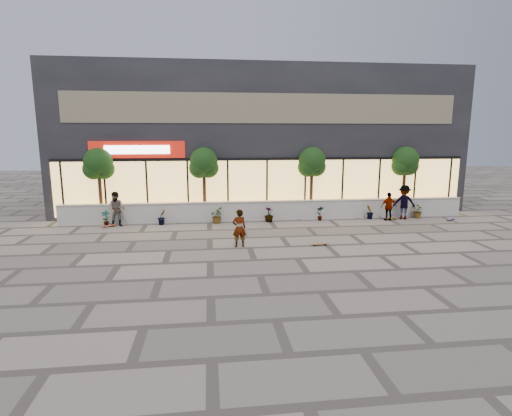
{
  "coord_description": "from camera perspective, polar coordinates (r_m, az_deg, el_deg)",
  "views": [
    {
      "loc": [
        -3.25,
        -14.13,
        4.62
      ],
      "look_at": [
        -1.14,
        3.6,
        1.3
      ],
      "focal_mm": 28.0,
      "sensor_mm": 36.0,
      "label": 1
    }
  ],
  "objects": [
    {
      "name": "planter_wall",
      "position": [
        21.77,
        1.92,
        -0.32
      ],
      "size": [
        22.0,
        0.42,
        1.04
      ],
      "color": "silver",
      "rests_on": "ground"
    },
    {
      "name": "tree_west",
      "position": [
        22.64,
        -21.59,
        5.66
      ],
      "size": [
        1.6,
        1.5,
        3.92
      ],
      "color": "#49281A",
      "rests_on": "ground"
    },
    {
      "name": "retail_building",
      "position": [
        26.82,
        0.17,
        9.73
      ],
      "size": [
        24.0,
        9.17,
        8.5
      ],
      "color": "black",
      "rests_on": "ground"
    },
    {
      "name": "skater_center",
      "position": [
        16.5,
        -2.41,
        -2.89
      ],
      "size": [
        0.62,
        0.45,
        1.59
      ],
      "primitive_type": "imported",
      "rotation": [
        0.0,
        0.0,
        3.27
      ],
      "color": "silver",
      "rests_on": "ground"
    },
    {
      "name": "shrub_e",
      "position": [
        21.84,
        9.16,
        -0.74
      ],
      "size": [
        0.46,
        0.35,
        0.81
      ],
      "primitive_type": "imported",
      "rotation": [
        0.0,
        0.0,
        3.28
      ],
      "color": "#113813",
      "rests_on": "ground"
    },
    {
      "name": "shrub_a",
      "position": [
        21.66,
        -20.68,
        -1.38
      ],
      "size": [
        0.43,
        0.29,
        0.81
      ],
      "primitive_type": "imported",
      "color": "#113813",
      "rests_on": "ground"
    },
    {
      "name": "skateboard_center",
      "position": [
        17.07,
        9.11,
        -5.05
      ],
      "size": [
        0.79,
        0.28,
        0.09
      ],
      "rotation": [
        0.0,
        0.0,
        0.11
      ],
      "color": "olive",
      "rests_on": "ground"
    },
    {
      "name": "skater_right_near",
      "position": [
        22.64,
        18.45,
        0.19
      ],
      "size": [
        0.92,
        0.41,
        1.54
      ],
      "primitive_type": "imported",
      "rotation": [
        0.0,
        0.0,
        3.18
      ],
      "color": "silver",
      "rests_on": "ground"
    },
    {
      "name": "shrub_d",
      "position": [
        21.25,
        1.87,
        -0.92
      ],
      "size": [
        0.64,
        0.64,
        0.81
      ],
      "primitive_type": "imported",
      "rotation": [
        0.0,
        0.0,
        2.46
      ],
      "color": "#113813",
      "rests_on": "ground"
    },
    {
      "name": "shrub_g",
      "position": [
        23.98,
        22.14,
        -0.38
      ],
      "size": [
        0.77,
        0.84,
        0.81
      ],
      "primitive_type": "imported",
      "rotation": [
        0.0,
        0.0,
        4.92
      ],
      "color": "#113813",
      "rests_on": "ground"
    },
    {
      "name": "shrub_f",
      "position": [
        22.76,
        15.95,
        -0.55
      ],
      "size": [
        0.55,
        0.57,
        0.81
      ],
      "primitive_type": "imported",
      "rotation": [
        0.0,
        0.0,
        4.1
      ],
      "color": "#113813",
      "rests_on": "ground"
    },
    {
      "name": "tree_east",
      "position": [
        24.62,
        20.54,
        6.06
      ],
      "size": [
        1.6,
        1.5,
        3.92
      ],
      "color": "#49281A",
      "rests_on": "ground"
    },
    {
      "name": "skateboard_left",
      "position": [
        21.44,
        -20.3,
        -2.38
      ],
      "size": [
        0.72,
        0.46,
        0.09
      ],
      "rotation": [
        0.0,
        0.0,
        0.42
      ],
      "color": "#E14E2A",
      "rests_on": "ground"
    },
    {
      "name": "tree_mideast",
      "position": [
        22.64,
        7.99,
        6.29
      ],
      "size": [
        1.6,
        1.5,
        3.92
      ],
      "color": "#49281A",
      "rests_on": "ground"
    },
    {
      "name": "skateboard_right_near",
      "position": [
        23.05,
        18.72,
        -1.38
      ],
      "size": [
        0.87,
        0.41,
        0.1
      ],
      "rotation": [
        0.0,
        0.0,
        0.23
      ],
      "color": "brown",
      "rests_on": "ground"
    },
    {
      "name": "skateboard_right_far",
      "position": [
        24.18,
        26.05,
        -1.37
      ],
      "size": [
        0.76,
        0.68,
        0.1
      ],
      "rotation": [
        0.0,
        0.0,
        0.69
      ],
      "color": "#5B569E",
      "rests_on": "ground"
    },
    {
      "name": "ground",
      "position": [
        15.22,
        5.92,
        -7.2
      ],
      "size": [
        80.0,
        80.0,
        0.0
      ],
      "primitive_type": "plane",
      "color": "gray",
      "rests_on": "ground"
    },
    {
      "name": "skater_left",
      "position": [
        21.29,
        -19.28,
        -0.17
      ],
      "size": [
        0.89,
        0.7,
        1.78
      ],
      "primitive_type": "imported",
      "rotation": [
        0.0,
        0.0,
        -0.04
      ],
      "color": "#A18467",
      "rests_on": "ground"
    },
    {
      "name": "skater_right_far",
      "position": [
        23.32,
        20.39,
        0.78
      ],
      "size": [
        1.37,
        1.03,
        1.88
      ],
      "primitive_type": "imported",
      "rotation": [
        0.0,
        0.0,
        2.84
      ],
      "color": "maroon",
      "rests_on": "ground"
    },
    {
      "name": "shrub_b",
      "position": [
        21.15,
        -13.3,
        -1.25
      ],
      "size": [
        0.57,
        0.57,
        0.81
      ],
      "primitive_type": "imported",
      "rotation": [
        0.0,
        0.0,
        0.82
      ],
      "color": "#113813",
      "rests_on": "ground"
    },
    {
      "name": "shrub_c",
      "position": [
        21.02,
        -5.7,
        -1.09
      ],
      "size": [
        0.68,
        0.77,
        0.81
      ],
      "primitive_type": "imported",
      "rotation": [
        0.0,
        0.0,
        1.64
      ],
      "color": "#113813",
      "rests_on": "ground"
    },
    {
      "name": "tree_midwest",
      "position": [
        21.9,
        -7.47,
        6.16
      ],
      "size": [
        1.6,
        1.5,
        3.92
      ],
      "color": "#49281A",
      "rests_on": "ground"
    }
  ]
}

